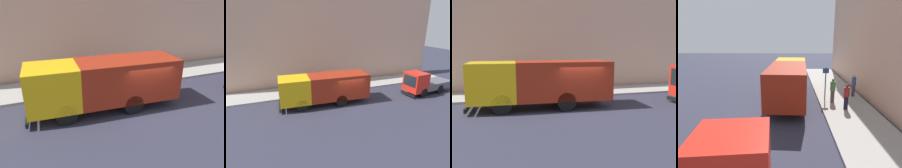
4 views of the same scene
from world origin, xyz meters
TOP-DOWN VIEW (x-y plane):
  - ground at (0.00, 0.00)m, footprint 80.00×80.00m
  - sidewalk at (4.70, 0.00)m, footprint 3.39×30.00m
  - building_facade at (6.89, 0.00)m, footprint 0.50×30.00m
  - large_utility_truck at (0.80, 2.13)m, footprint 2.84×8.33m
  - pedestrian_walking at (5.79, 2.72)m, footprint 0.39×0.39m
  - pedestrian_standing at (4.49, 0.02)m, footprint 0.46×0.46m
  - pedestrian_third at (3.90, 1.34)m, footprint 0.52×0.52m
  - street_sign_post at (3.46, 1.89)m, footprint 0.44×0.08m

SIDE VIEW (x-z plane):
  - ground at x=0.00m, z-range 0.00..0.00m
  - sidewalk at x=4.70m, z-range 0.00..0.13m
  - pedestrian_standing at x=4.49m, z-range 0.18..1.85m
  - pedestrian_third at x=3.90m, z-range 0.18..1.88m
  - pedestrian_walking at x=5.79m, z-range 0.19..1.90m
  - street_sign_post at x=3.46m, z-range 0.36..2.76m
  - large_utility_truck at x=0.80m, z-range 0.23..3.00m
  - building_facade at x=6.89m, z-range 0.00..12.46m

